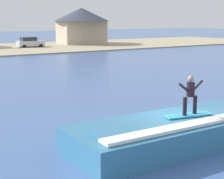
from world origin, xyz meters
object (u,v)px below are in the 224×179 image
Objects in this scene: wave_crest at (173,132)px; surfboard at (188,115)px; surfer at (190,93)px; car_far_shore at (30,42)px; house_gabled_white at (81,22)px.

wave_crest is 4.24× the size of surfboard.
surfer is 51.18m from car_far_shore.
surfboard is 1.28× the size of surfer.
surfboard is 0.90m from surfer.
house_gabled_white is at bearing 66.64° from surfer.
surfer reaches higher than car_far_shore.
wave_crest is at bearing -114.05° from house_gabled_white.
wave_crest is at bearing 160.13° from surfer.
wave_crest is at bearing -103.63° from car_far_shore.
car_far_shore is (12.04, 49.64, 0.40)m from wave_crest.
surfer is at bearing -12.13° from surfboard.
wave_crest is 0.90m from surfboard.
surfer is 57.57m from house_gabled_white.
car_far_shore is at bearing 76.37° from wave_crest.
surfboard is 57.63m from house_gabled_white.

